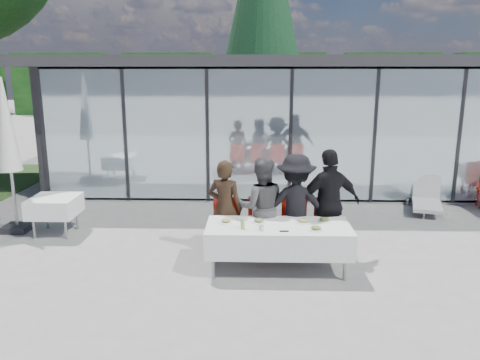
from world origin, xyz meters
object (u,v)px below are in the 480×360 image
(diner_chair_b, at_px, (261,223))
(diner_c, at_px, (296,206))
(diner_chair_c, at_px, (294,223))
(diner_d, at_px, (329,204))
(dining_table, at_px, (278,238))
(plate_b, at_px, (259,221))
(juice_bottle, at_px, (243,224))
(lounger, at_px, (427,199))
(plate_extra, at_px, (316,228))
(diner_chair_a, at_px, (226,223))
(plate_d, at_px, (324,220))
(folded_eyeglasses, at_px, (284,231))
(diner_chair_d, at_px, (327,223))
(market_umbrella, at_px, (7,134))
(spare_table_left, at_px, (55,206))
(diner_a, at_px, (225,208))
(diner_b, at_px, (261,207))
(plate_c, at_px, (303,221))
(plate_a, at_px, (226,221))

(diner_chair_b, xyz_separation_m, diner_c, (0.58, -0.12, 0.35))
(diner_chair_c, relative_size, diner_d, 0.53)
(dining_table, bearing_deg, plate_b, 157.94)
(juice_bottle, bearing_deg, lounger, 41.35)
(plate_b, bearing_deg, plate_extra, -21.81)
(diner_chair_a, bearing_deg, plate_d, -18.38)
(folded_eyeglasses, bearing_deg, juice_bottle, 170.35)
(diner_chair_d, bearing_deg, lounger, 45.01)
(plate_extra, distance_m, lounger, 4.77)
(plate_b, xyz_separation_m, juice_bottle, (-0.25, -0.32, 0.05))
(diner_chair_c, distance_m, plate_extra, 1.03)
(folded_eyeglasses, bearing_deg, market_umbrella, 158.44)
(spare_table_left, height_order, lounger, spare_table_left)
(dining_table, xyz_separation_m, diner_d, (0.88, 0.63, 0.39))
(diner_c, xyz_separation_m, lounger, (3.25, 2.81, -0.63))
(diner_a, height_order, plate_b, diner_a)
(diner_b, distance_m, market_umbrella, 5.07)
(diner_chair_d, bearing_deg, dining_table, -139.68)
(plate_b, height_order, plate_c, same)
(diner_a, xyz_separation_m, market_umbrella, (-4.21, 1.11, 1.10))
(diner_chair_c, distance_m, lounger, 4.23)
(diner_chair_d, xyz_separation_m, plate_a, (-1.71, -0.65, 0.24))
(diner_chair_b, height_order, plate_d, diner_chair_b)
(diner_chair_a, relative_size, plate_c, 4.19)
(dining_table, height_order, diner_chair_c, diner_chair_c)
(diner_chair_b, distance_m, juice_bottle, 1.03)
(diner_chair_c, xyz_separation_m, plate_d, (0.43, -0.54, 0.24))
(diner_chair_c, xyz_separation_m, spare_table_left, (-4.55, 0.84, 0.02))
(plate_a, distance_m, plate_d, 1.58)
(diner_chair_a, height_order, plate_a, diner_chair_a)
(diner_c, relative_size, plate_b, 7.60)
(diner_a, relative_size, diner_d, 0.90)
(diner_chair_a, bearing_deg, lounger, 31.18)
(diner_chair_c, height_order, juice_bottle, diner_chair_c)
(plate_a, xyz_separation_m, juice_bottle, (0.27, -0.29, 0.05))
(diner_c, distance_m, diner_d, 0.57)
(plate_d, height_order, plate_extra, same)
(diner_c, relative_size, lounger, 1.22)
(spare_table_left, bearing_deg, plate_extra, -20.75)
(diner_c, relative_size, diner_d, 0.95)
(diner_chair_c, bearing_deg, diner_chair_b, 180.00)
(diner_a, xyz_separation_m, folded_eyeglasses, (0.94, -0.93, -0.08))
(diner_c, height_order, juice_bottle, diner_c)
(dining_table, xyz_separation_m, plate_d, (0.75, 0.21, 0.24))
(plate_c, bearing_deg, plate_b, -179.40)
(plate_a, xyz_separation_m, lounger, (4.40, 3.34, -0.52))
(diner_b, relative_size, diner_chair_c, 1.75)
(diner_chair_c, xyz_separation_m, lounger, (3.25, 2.69, -0.28))
(diner_chair_a, distance_m, diner_chair_c, 1.19)
(plate_extra, relative_size, juice_bottle, 1.47)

